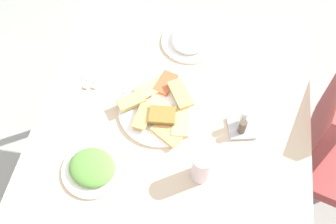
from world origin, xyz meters
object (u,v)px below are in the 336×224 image
Objects in this scene: soda_can at (202,167)px; condiment_caddy at (242,125)px; salad_plate_rice at (190,40)px; fork at (96,69)px; dining_table at (173,132)px; salad_plate_greens at (92,168)px; paper_napkin at (101,71)px; spoon at (106,71)px; pide_platter at (161,108)px.

soda_can reaches higher than condiment_caddy.
salad_plate_rice is 0.39m from fork.
dining_table is 5.67× the size of salad_plate_greens.
condiment_caddy is at bearing 32.45° from salad_plate_rice.
condiment_caddy is at bearing 117.27° from salad_plate_greens.
salad_plate_rice is 0.57m from soda_can.
condiment_caddy is (0.16, 0.54, 0.02)m from paper_napkin.
soda_can is 1.03× the size of paper_napkin.
condiment_caddy is at bearing 84.66° from fork.
condiment_caddy is (-0.24, 0.46, 0.01)m from salad_plate_greens.
fork is 1.04× the size of spoon.
condiment_caddy is at bearing 84.82° from pide_platter.
condiment_caddy is (0.03, 0.29, 0.01)m from pide_platter.
salad_plate_rice reaches higher than fork.
fork is 0.04m from spoon.
dining_table is 0.38m from salad_plate_rice.
salad_plate_rice is 0.36m from spoon.
pide_platter is at bearing 75.48° from spoon.
salad_plate_rice reaches higher than spoon.
salad_plate_rice reaches higher than dining_table.
paper_napkin is (-0.17, -0.31, 0.08)m from dining_table.
salad_plate_rice is at bearing 170.83° from pide_platter.
soda_can reaches higher than pide_platter.
salad_plate_rice is at bearing -168.39° from soda_can.
spoon reaches higher than paper_napkin.
pide_platter reaches higher than paper_napkin.
salad_plate_rice is at bearing 158.99° from salad_plate_greens.
soda_can is 0.54m from spoon.
condiment_caddy reaches higher than salad_plate_greens.
dining_table is 6.26× the size of spoon.
condiment_caddy reaches higher than salad_plate_rice.
salad_plate_greens is 0.35m from soda_can.
paper_napkin is at bearing -106.60° from condiment_caddy.
condiment_caddy reaches higher than pide_platter.
salad_plate_greens is at bearing -33.77° from pide_platter.
soda_can is at bearing 64.03° from spoon.
fork is 1.77× the size of condiment_caddy.
soda_can is at bearing 33.13° from dining_table.
spoon is at bearing 90.00° from paper_napkin.
fork and spoon have the same top height.
soda_can reaches higher than paper_napkin.
condiment_caddy is (0.16, 0.56, 0.02)m from fork.
spoon is 1.70× the size of condiment_caddy.
dining_table is 0.35m from spoon.
spoon is (-0.40, -0.06, -0.01)m from salad_plate_greens.
pide_platter is 2.95× the size of condiment_caddy.
paper_napkin is (-0.14, -0.26, -0.01)m from pide_platter.
fork is at bearing -74.98° from spoon.
condiment_caddy is (0.36, 0.23, 0.01)m from salad_plate_rice.
salad_plate_greens is 1.10× the size of spoon.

